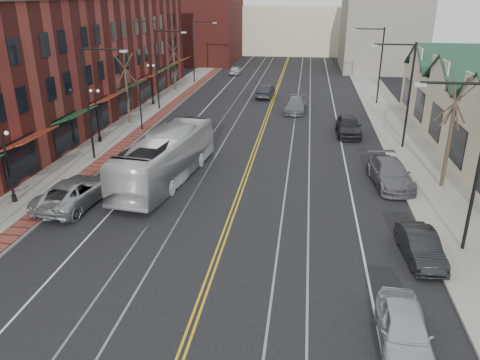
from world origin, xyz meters
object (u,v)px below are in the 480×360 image
(parked_car_c, at_px, (390,173))
(parked_car_d, at_px, (349,126))
(parked_car_b, at_px, (420,246))
(transit_bus, at_px, (166,157))
(parked_suv, at_px, (75,192))
(parked_car_a, at_px, (404,330))

(parked_car_c, bearing_deg, parked_car_d, 92.61)
(parked_car_b, height_order, parked_car_c, parked_car_c)
(parked_car_d, bearing_deg, transit_bus, -135.57)
(parked_suv, distance_m, parked_car_d, 23.71)
(parked_car_b, distance_m, parked_car_c, 9.07)
(transit_bus, relative_size, parked_car_b, 2.84)
(parked_car_c, bearing_deg, transit_bus, 178.46)
(parked_car_a, distance_m, parked_car_c, 15.28)
(parked_car_b, distance_m, parked_car_d, 20.30)
(parked_suv, bearing_deg, parked_car_d, -129.19)
(parked_car_b, height_order, parked_car_d, parked_car_d)
(parked_car_b, relative_size, parked_car_c, 0.75)
(parked_suv, height_order, parked_car_c, parked_suv)
(transit_bus, bearing_deg, parked_suv, 53.80)
(parked_car_a, bearing_deg, parked_car_b, 75.43)
(transit_bus, bearing_deg, parked_car_d, -128.12)
(parked_car_c, bearing_deg, parked_suv, -169.44)
(parked_suv, height_order, parked_car_a, parked_suv)
(parked_car_a, relative_size, parked_car_b, 1.04)
(parked_car_a, bearing_deg, transit_bus, 133.77)
(parked_car_c, bearing_deg, parked_car_a, -103.32)
(transit_bus, height_order, parked_car_b, transit_bus)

